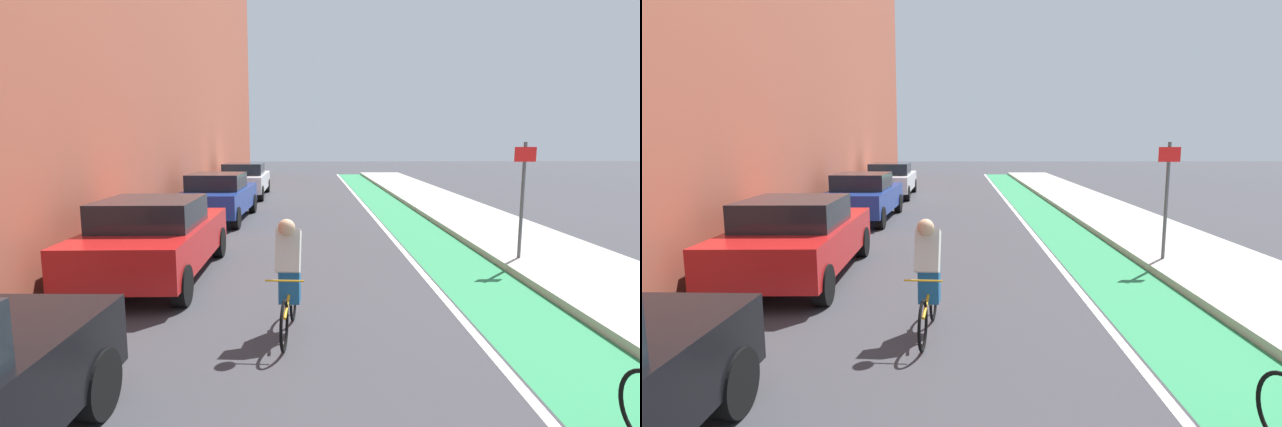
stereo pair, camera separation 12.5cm
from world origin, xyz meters
The scene contains 10 objects.
ground_plane centered at (0.00, 15.65, 0.00)m, with size 86.44×86.44×0.00m, color #38383D.
bike_lane_paint centered at (3.13, 17.65, 0.00)m, with size 1.60×39.29×0.00m, color #2D8451.
lane_divider_stripe centered at (2.23, 17.65, 0.00)m, with size 0.12×39.29×0.00m, color white.
sidewalk_right centered at (5.35, 17.65, 0.07)m, with size 2.83×39.29×0.14m, color #A8A59E.
building_facade_left centered at (-5.73, 17.65, 6.24)m, with size 3.00×39.29×12.49m.
parked_sedan_red centered at (-2.88, 9.95, 0.79)m, with size 1.98×4.37×1.53m.
parked_sedan_blue centered at (-2.88, 16.62, 0.79)m, with size 2.05×4.44×1.53m.
parked_sedan_white centered at (-2.88, 23.22, 0.79)m, with size 2.02×4.65×1.53m.
cyclist_mid centered at (-0.28, 7.21, 0.81)m, with size 0.48×1.70×1.60m.
street_sign_post centered at (4.41, 10.79, 1.58)m, with size 0.44×0.07×2.41m.
Camera 1 is at (-0.03, 0.91, 2.61)m, focal length 27.42 mm.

